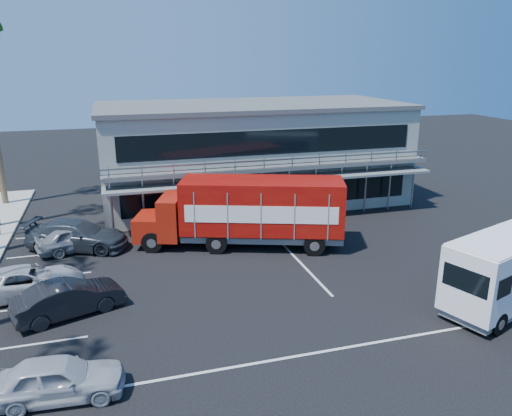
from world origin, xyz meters
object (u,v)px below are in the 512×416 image
object	(u,v)px
red_truck	(248,210)
parked_car_a	(58,379)
parked_car_b	(69,298)
white_van	(510,269)

from	to	relation	value
red_truck	parked_car_a	size ratio (longest dim) A/B	2.88
parked_car_b	parked_car_a	bearing A→B (deg)	159.80
parked_car_a	parked_car_b	distance (m)	5.67
red_truck	parked_car_b	distance (m)	11.09
parked_car_b	white_van	bearing A→B (deg)	-124.49
red_truck	parked_car_b	bearing A→B (deg)	-130.11
parked_car_a	white_van	bearing A→B (deg)	-82.50
red_truck	parked_car_b	xyz separation A→B (m)	(-9.46, -5.60, -1.44)
red_truck	parked_car_b	size ratio (longest dim) A/B	2.63
red_truck	white_van	xyz separation A→B (m)	(8.90, -10.27, -0.40)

